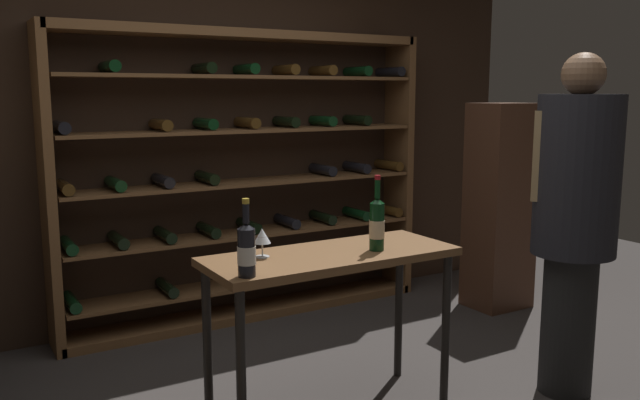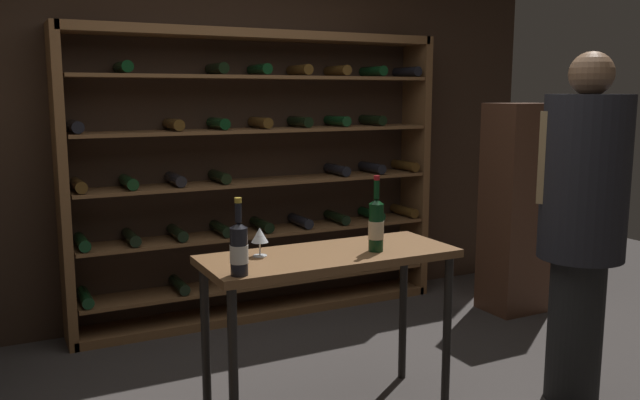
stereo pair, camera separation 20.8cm
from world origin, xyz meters
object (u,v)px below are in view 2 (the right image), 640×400
at_px(wine_rack, 263,178).
at_px(person_guest_blue_shirt, 582,215).
at_px(wine_bottle_gold_foil, 376,224).
at_px(tasting_table, 330,273).
at_px(display_cabinet, 517,209).
at_px(wine_glass_stemmed_left, 260,236).
at_px(wine_bottle_green_slim, 239,248).

relative_size(wine_rack, person_guest_blue_shirt, 1.50).
bearing_deg(person_guest_blue_shirt, wine_rack, 0.78).
distance_m(person_guest_blue_shirt, wine_bottle_gold_foil, 1.09).
relative_size(person_guest_blue_shirt, wine_bottle_gold_foil, 4.85).
xyz_separation_m(tasting_table, wine_bottle_gold_foil, (0.22, -0.08, 0.24)).
height_order(wine_rack, wine_bottle_gold_foil, wine_rack).
height_order(wine_rack, display_cabinet, wine_rack).
bearing_deg(tasting_table, wine_glass_stemmed_left, 165.58).
distance_m(display_cabinet, wine_bottle_gold_foil, 2.03).
bearing_deg(wine_bottle_gold_foil, display_cabinet, 26.96).
relative_size(wine_bottle_gold_foil, wine_glass_stemmed_left, 2.69).
height_order(tasting_table, wine_glass_stemmed_left, wine_glass_stemmed_left).
relative_size(wine_rack, wine_bottle_green_slim, 8.14).
distance_m(wine_bottle_green_slim, wine_bottle_gold_foil, 0.76).
relative_size(tasting_table, wine_glass_stemmed_left, 8.99).
distance_m(wine_rack, tasting_table, 1.65).
bearing_deg(tasting_table, wine_rack, 79.41).
bearing_deg(display_cabinet, wine_bottle_green_slim, -158.20).
xyz_separation_m(wine_bottle_gold_foil, wine_glass_stemmed_left, (-0.55, 0.16, -0.04)).
bearing_deg(display_cabinet, person_guest_blue_shirt, -121.28).
distance_m(tasting_table, wine_bottle_green_slim, 0.61).
bearing_deg(wine_bottle_gold_foil, wine_bottle_green_slim, -172.00).
height_order(wine_bottle_gold_foil, wine_glass_stemmed_left, wine_bottle_gold_foil).
bearing_deg(wine_bottle_green_slim, wine_glass_stemmed_left, 52.95).
xyz_separation_m(wine_rack, wine_bottle_gold_foil, (-0.08, -1.68, -0.03)).
relative_size(tasting_table, display_cabinet, 0.81).
bearing_deg(display_cabinet, wine_glass_stemmed_left, -162.26).
xyz_separation_m(person_guest_blue_shirt, wine_bottle_gold_foil, (-1.03, 0.36, -0.02)).
distance_m(tasting_table, display_cabinet, 2.18).
height_order(wine_rack, wine_glass_stemmed_left, wine_rack).
bearing_deg(wine_bottle_green_slim, wine_bottle_gold_foil, 8.00).
bearing_deg(wine_rack, wine_bottle_green_slim, -115.09).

